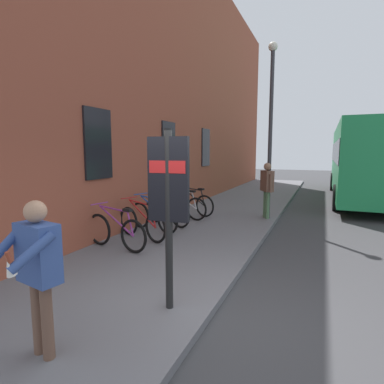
{
  "coord_description": "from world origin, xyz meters",
  "views": [
    {
      "loc": [
        -3.74,
        -1.28,
        2.23
      ],
      "look_at": [
        3.04,
        1.6,
        1.26
      ],
      "focal_mm": 29.01,
      "sensor_mm": 36.0,
      "label": 1
    }
  ],
  "objects": [
    {
      "name": "city_bus",
      "position": [
        12.42,
        -3.0,
        1.92
      ],
      "size": [
        10.51,
        2.68,
        3.35
      ],
      "color": "#1E8C4C",
      "rests_on": "ground"
    },
    {
      "name": "station_facade",
      "position": [
        8.99,
        3.8,
        4.99
      ],
      "size": [
        22.0,
        0.65,
        9.98
      ],
      "color": "brown",
      "rests_on": "ground"
    },
    {
      "name": "transit_info_sign",
      "position": [
        -0.19,
        0.56,
        1.72
      ],
      "size": [
        0.14,
        0.56,
        2.4
      ],
      "color": "black",
      "rests_on": "sidewalk_pavement"
    },
    {
      "name": "bicycle_end_of_row",
      "position": [
        2.54,
        2.71,
        0.51
      ],
      "size": [
        0.72,
        1.68,
        0.97
      ],
      "color": "black",
      "rests_on": "sidewalk_pavement"
    },
    {
      "name": "tourist_with_hotdogs",
      "position": [
        -1.61,
        1.31,
        1.13
      ],
      "size": [
        0.62,
        0.62,
        1.64
      ],
      "color": "brown",
      "rests_on": "sidewalk_pavement"
    },
    {
      "name": "bicycle_by_door",
      "position": [
        4.03,
        2.8,
        0.51
      ],
      "size": [
        0.67,
        1.7,
        0.97
      ],
      "color": "black",
      "rests_on": "sidewalk_pavement"
    },
    {
      "name": "street_lamp",
      "position": [
        6.24,
        0.3,
        3.3
      ],
      "size": [
        0.28,
        0.28,
        5.38
      ],
      "color": "#333338",
      "rests_on": "sidewalk_pavement"
    },
    {
      "name": "bicycle_far_end",
      "position": [
        3.3,
        2.82,
        0.51
      ],
      "size": [
        0.64,
        1.72,
        0.97
      ],
      "color": "black",
      "rests_on": "sidewalk_pavement"
    },
    {
      "name": "ground",
      "position": [
        6.0,
        -1.0,
        0.0
      ],
      "size": [
        60.0,
        60.0,
        0.0
      ],
      "primitive_type": "plane",
      "color": "#38383A"
    },
    {
      "name": "bicycle_leaning_wall",
      "position": [
        4.98,
        2.75,
        0.51
      ],
      "size": [
        0.48,
        1.76,
        0.97
      ],
      "color": "black",
      "rests_on": "sidewalk_pavement"
    },
    {
      "name": "bicycle_beside_lamp",
      "position": [
        5.64,
        2.69,
        0.51
      ],
      "size": [
        0.63,
        1.72,
        0.97
      ],
      "color": "black",
      "rests_on": "sidewalk_pavement"
    },
    {
      "name": "bicycle_mid_rack",
      "position": [
        1.64,
        2.8,
        0.51
      ],
      "size": [
        0.5,
        1.75,
        0.97
      ],
      "color": "black",
      "rests_on": "sidewalk_pavement"
    },
    {
      "name": "sidewalk_pavement",
      "position": [
        8.0,
        1.75,
        0.06
      ],
      "size": [
        24.0,
        3.5,
        0.12
      ],
      "primitive_type": "cube",
      "color": "slate",
      "rests_on": "ground"
    },
    {
      "name": "pedestrian_near_bus",
      "position": [
        6.13,
        0.33,
        1.19
      ],
      "size": [
        0.57,
        0.49,
        1.76
      ],
      "color": "#4C724C",
      "rests_on": "sidewalk_pavement"
    }
  ]
}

